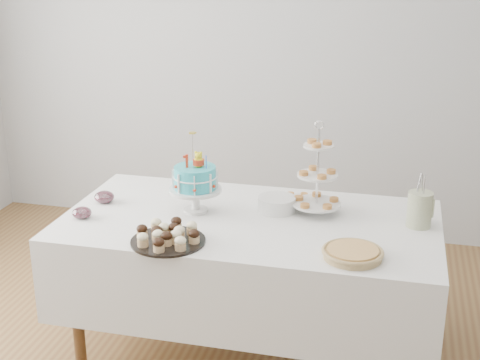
% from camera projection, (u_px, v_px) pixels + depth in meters
% --- Properties ---
extents(walls, '(5.04, 4.04, 2.70)m').
position_uv_depth(walls, '(235.00, 123.00, 2.96)').
color(walls, '#ADAFB3').
rests_on(walls, floor).
extents(table, '(1.92, 1.02, 0.77)m').
position_uv_depth(table, '(249.00, 259.00, 3.50)').
color(table, white).
rests_on(table, floor).
extents(birthday_cake, '(0.28, 0.28, 0.42)m').
position_uv_depth(birthday_cake, '(195.00, 191.00, 3.48)').
color(birthday_cake, silver).
rests_on(birthday_cake, table).
extents(cupcake_tray, '(0.36, 0.36, 0.08)m').
position_uv_depth(cupcake_tray, '(168.00, 235.00, 3.14)').
color(cupcake_tray, black).
rests_on(cupcake_tray, table).
extents(pie, '(0.28, 0.28, 0.04)m').
position_uv_depth(pie, '(353.00, 253.00, 2.98)').
color(pie, tan).
rests_on(pie, table).
extents(tiered_stand, '(0.26, 0.26, 0.50)m').
position_uv_depth(tiered_stand, '(317.00, 176.00, 3.43)').
color(tiered_stand, silver).
rests_on(tiered_stand, table).
extents(plate_stack, '(0.20, 0.20, 0.08)m').
position_uv_depth(plate_stack, '(277.00, 204.00, 3.52)').
color(plate_stack, silver).
rests_on(plate_stack, table).
extents(pastry_plate, '(0.22, 0.22, 0.03)m').
position_uv_depth(pastry_plate, '(297.00, 199.00, 3.65)').
color(pastry_plate, silver).
rests_on(pastry_plate, table).
extents(jam_bowl_a, '(0.10, 0.10, 0.06)m').
position_uv_depth(jam_bowl_a, '(82.00, 213.00, 3.43)').
color(jam_bowl_a, silver).
rests_on(jam_bowl_a, table).
extents(jam_bowl_b, '(0.11, 0.11, 0.06)m').
position_uv_depth(jam_bowl_b, '(104.00, 197.00, 3.64)').
color(jam_bowl_b, silver).
rests_on(jam_bowl_b, table).
extents(utensil_pitcher, '(0.13, 0.12, 0.27)m').
position_uv_depth(utensil_pitcher, '(420.00, 208.00, 3.30)').
color(utensil_pitcher, beige).
rests_on(utensil_pitcher, table).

